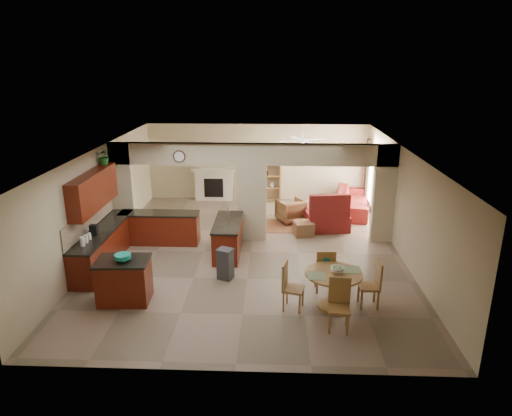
{
  "coord_description": "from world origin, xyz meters",
  "views": [
    {
      "loc": [
        0.61,
        -11.4,
        4.96
      ],
      "look_at": [
        0.14,
        0.3,
        1.17
      ],
      "focal_mm": 32.0,
      "sensor_mm": 36.0,
      "label": 1
    }
  ],
  "objects_px": {
    "kitchen_island": "(124,280)",
    "armchair": "(291,211)",
    "sofa": "(352,201)",
    "dining_table": "(333,285)"
  },
  "relations": [
    {
      "from": "dining_table",
      "to": "kitchen_island",
      "type": "bearing_deg",
      "value": 178.44
    },
    {
      "from": "dining_table",
      "to": "armchair",
      "type": "bearing_deg",
      "value": 97.39
    },
    {
      "from": "dining_table",
      "to": "sofa",
      "type": "distance_m",
      "value": 6.63
    },
    {
      "from": "kitchen_island",
      "to": "armchair",
      "type": "relative_size",
      "value": 1.43
    },
    {
      "from": "kitchen_island",
      "to": "sofa",
      "type": "relative_size",
      "value": 0.44
    },
    {
      "from": "sofa",
      "to": "armchair",
      "type": "height_order",
      "value": "sofa"
    },
    {
      "from": "kitchen_island",
      "to": "armchair",
      "type": "height_order",
      "value": "kitchen_island"
    },
    {
      "from": "kitchen_island",
      "to": "dining_table",
      "type": "bearing_deg",
      "value": -4.85
    },
    {
      "from": "dining_table",
      "to": "armchair",
      "type": "xyz_separation_m",
      "value": [
        -0.7,
        5.4,
        -0.16
      ]
    },
    {
      "from": "sofa",
      "to": "armchair",
      "type": "bearing_deg",
      "value": 126.3
    }
  ]
}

